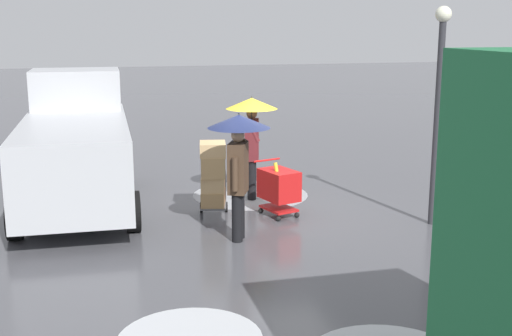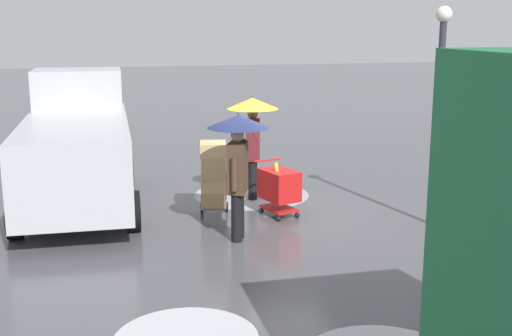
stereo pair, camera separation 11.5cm
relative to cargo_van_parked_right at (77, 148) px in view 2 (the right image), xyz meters
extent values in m
plane|color=#4C4C51|center=(-3.54, 1.63, -1.18)|extent=(90.00, 90.00, 0.00)
cylinder|color=#999BA0|center=(-3.52, -0.03, -1.18)|extent=(2.44, 2.44, 0.01)
cube|color=#B7BABF|center=(0.01, 0.26, -0.12)|extent=(2.08, 5.25, 1.40)
cube|color=#B7BABF|center=(-0.04, -1.64, 1.00)|extent=(1.87, 1.44, 0.84)
cube|color=black|center=(-0.06, -2.36, 0.20)|extent=(1.66, 0.10, 0.63)
cube|color=#232326|center=(-0.06, -2.40, -0.86)|extent=(1.96, 0.21, 0.24)
cylinder|color=black|center=(0.95, -1.37, -0.82)|extent=(0.26, 0.73, 0.72)
cylinder|color=black|center=(-1.01, -1.33, -0.82)|extent=(0.26, 0.73, 0.72)
cylinder|color=black|center=(1.02, 1.85, -0.82)|extent=(0.26, 0.73, 0.72)
cylinder|color=black|center=(-0.94, 1.90, -0.82)|extent=(0.26, 0.73, 0.72)
cube|color=red|center=(-3.67, 1.60, -0.58)|extent=(0.72, 0.88, 0.56)
cube|color=red|center=(-3.67, 1.60, -1.04)|extent=(0.65, 0.79, 0.04)
cylinder|color=red|center=(-3.55, 1.20, -0.18)|extent=(0.56, 0.21, 0.04)
sphere|color=black|center=(-3.96, 1.83, -1.13)|extent=(0.10, 0.10, 0.10)
sphere|color=black|center=(-3.56, 1.95, -1.13)|extent=(0.10, 0.10, 0.10)
sphere|color=black|center=(-3.78, 1.25, -1.13)|extent=(0.10, 0.10, 0.10)
sphere|color=black|center=(-3.38, 1.37, -1.13)|extent=(0.10, 0.10, 0.10)
cylinder|color=yellow|center=(-3.62, 1.72, -0.48)|extent=(0.15, 0.29, 0.69)
cube|color=#515156|center=(-2.46, 1.37, -0.96)|extent=(0.59, 0.69, 0.03)
cylinder|color=#515156|center=(-2.74, 1.12, -0.41)|extent=(0.04, 0.04, 1.10)
cylinder|color=#515156|center=(-2.31, 1.03, -0.41)|extent=(0.04, 0.04, 1.10)
cylinder|color=black|center=(-2.76, 1.13, -1.08)|extent=(0.09, 0.21, 0.20)
cylinder|color=black|center=(-2.29, 1.03, -1.08)|extent=(0.09, 0.21, 0.20)
cube|color=#A37F51|center=(-2.46, 1.37, -0.81)|extent=(0.56, 0.66, 0.27)
cube|color=tan|center=(-2.46, 1.37, -0.53)|extent=(0.54, 0.62, 0.28)
cube|color=tan|center=(-2.46, 1.37, -0.20)|extent=(0.53, 0.66, 0.39)
cube|color=tan|center=(-2.46, 1.37, 0.12)|extent=(0.56, 0.64, 0.25)
cylinder|color=black|center=(-3.51, 0.17, -0.77)|extent=(0.18, 0.18, 0.82)
cylinder|color=black|center=(-3.46, 0.36, -0.77)|extent=(0.18, 0.18, 0.82)
cube|color=#5B1E23|center=(-3.48, 0.27, 0.06)|extent=(0.39, 0.50, 0.84)
sphere|color=#8C6647|center=(-3.48, 0.27, 0.60)|extent=(0.22, 0.22, 0.22)
cylinder|color=#5B1E23|center=(-3.55, 0.02, 0.01)|extent=(0.10, 0.10, 0.55)
cylinder|color=#5B1E23|center=(-3.45, 0.44, 0.28)|extent=(0.32, 0.18, 0.50)
cylinder|color=#333338|center=(-3.46, 0.36, 0.44)|extent=(0.02, 0.02, 0.86)
cone|color=yellow|center=(-3.46, 0.36, 0.82)|extent=(1.04, 1.04, 0.22)
sphere|color=#333338|center=(-3.46, 0.36, 0.95)|extent=(0.04, 0.04, 0.04)
cylinder|color=black|center=(-2.57, 2.89, -0.77)|extent=(0.18, 0.18, 0.82)
cylinder|color=black|center=(-2.65, 2.71, -0.77)|extent=(0.18, 0.18, 0.82)
cube|color=#473323|center=(-2.61, 2.80, 0.06)|extent=(0.43, 0.52, 0.84)
sphere|color=tan|center=(-2.61, 2.80, 0.60)|extent=(0.22, 0.22, 0.22)
cylinder|color=#473323|center=(-2.51, 3.03, 0.01)|extent=(0.10, 0.10, 0.55)
cylinder|color=#473323|center=(-2.67, 2.62, 0.28)|extent=(0.32, 0.21, 0.50)
cylinder|color=#333338|center=(-2.65, 2.71, 0.44)|extent=(0.02, 0.02, 0.86)
cone|color=navy|center=(-2.65, 2.71, 0.82)|extent=(1.04, 1.04, 0.22)
sphere|color=#333338|center=(-2.65, 2.71, 0.95)|extent=(0.04, 0.04, 0.04)
cylinder|color=#2D2D33|center=(-6.21, 2.79, 0.62)|extent=(0.12, 0.12, 3.60)
sphere|color=#EAEACC|center=(-6.21, 2.79, 2.54)|extent=(0.28, 0.28, 0.28)
camera|label=1|loc=(-0.27, 13.07, 2.39)|focal=45.97mm
camera|label=2|loc=(-0.39, 13.10, 2.39)|focal=45.97mm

